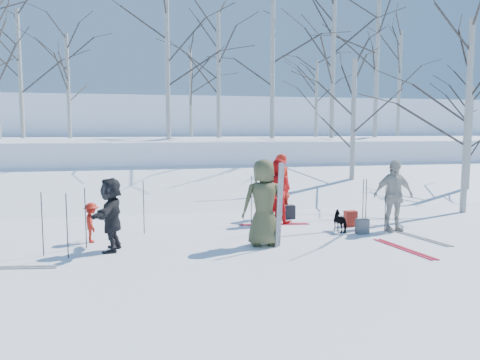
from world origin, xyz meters
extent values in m
plane|color=white|center=(0.00, 0.00, 0.00)|extent=(120.00, 120.00, 0.00)
cube|color=white|center=(0.00, 7.00, 0.15)|extent=(70.00, 9.49, 4.12)
cube|color=white|center=(0.00, 17.00, 1.00)|extent=(70.00, 18.00, 2.20)
cube|color=white|center=(0.00, 38.00, 2.00)|extent=(90.00, 30.00, 6.00)
imported|color=#44462A|center=(0.14, -0.34, 0.98)|extent=(0.97, 0.63, 1.96)
imported|color=red|center=(1.52, 2.88, 0.95)|extent=(0.77, 0.59, 1.90)
imported|color=red|center=(1.21, 2.12, 0.90)|extent=(1.10, 1.08, 1.79)
imported|color=red|center=(-3.68, 0.80, 0.47)|extent=(0.44, 0.65, 0.93)
imported|color=beige|center=(3.80, 0.43, 0.92)|extent=(1.09, 0.46, 1.85)
imported|color=black|center=(-3.18, -0.08, 0.80)|extent=(0.76, 1.54, 1.59)
imported|color=black|center=(2.47, 0.62, 0.27)|extent=(0.39, 0.68, 0.54)
cube|color=silver|center=(0.40, -0.62, 0.95)|extent=(0.11, 0.17, 1.90)
cube|color=silver|center=(0.47, -0.58, 0.95)|extent=(0.09, 0.23, 1.89)
cylinder|color=black|center=(-2.48, 1.46, 0.67)|extent=(0.02, 0.02, 1.34)
cylinder|color=black|center=(0.47, 2.15, 0.67)|extent=(0.02, 0.02, 1.34)
cylinder|color=black|center=(3.18, 0.69, 0.67)|extent=(0.02, 0.02, 1.34)
cylinder|color=black|center=(3.05, 0.61, 0.67)|extent=(0.02, 0.02, 1.34)
cylinder|color=black|center=(0.50, 0.84, 0.67)|extent=(0.02, 0.02, 1.34)
cylinder|color=black|center=(-4.03, -0.49, 0.67)|extent=(0.02, 0.02, 1.34)
cylinder|color=black|center=(-3.75, 0.29, 0.67)|extent=(0.02, 0.02, 1.34)
cylinder|color=black|center=(-4.55, -0.21, 0.67)|extent=(0.02, 0.02, 1.34)
cylinder|color=black|center=(3.59, 0.43, 0.67)|extent=(0.02, 0.02, 1.34)
cylinder|color=black|center=(0.74, 2.63, 0.67)|extent=(0.02, 0.02, 1.34)
cube|color=#A02418|center=(3.01, 1.21, 0.21)|extent=(0.32, 0.22, 0.42)
cube|color=#4E5055|center=(2.88, 0.28, 0.19)|extent=(0.30, 0.20, 0.38)
cube|color=black|center=(1.71, 2.58, 0.20)|extent=(0.34, 0.24, 0.40)
camera|label=1|loc=(-2.59, -10.34, 2.62)|focal=35.00mm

